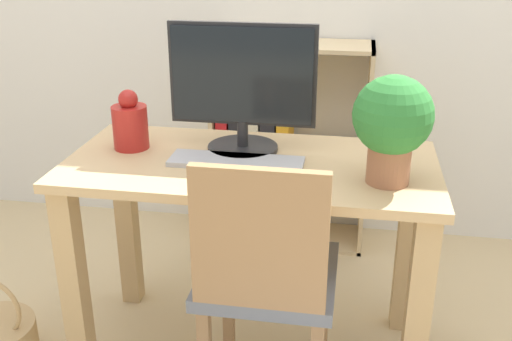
# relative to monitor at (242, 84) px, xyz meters

# --- Properties ---
(desk) EXTENTS (1.17, 0.57, 0.73)m
(desk) POSITION_rel_monitor_xyz_m (0.04, -0.09, -0.39)
(desk) COLOR tan
(desk) RESTS_ON ground_plane
(monitor) EXTENTS (0.47, 0.23, 0.42)m
(monitor) POSITION_rel_monitor_xyz_m (0.00, 0.00, 0.00)
(monitor) COLOR #232326
(monitor) RESTS_ON desk
(keyboard) EXTENTS (0.42, 0.12, 0.02)m
(keyboard) POSITION_rel_monitor_xyz_m (0.00, -0.13, -0.22)
(keyboard) COLOR #B2B2B7
(keyboard) RESTS_ON desk
(vase) EXTENTS (0.12, 0.12, 0.20)m
(vase) POSITION_rel_monitor_xyz_m (-0.37, -0.04, -0.14)
(vase) COLOR #B2231E
(vase) RESTS_ON desk
(potted_plant) EXTENTS (0.23, 0.23, 0.32)m
(potted_plant) POSITION_rel_monitor_xyz_m (0.46, -0.19, -0.04)
(potted_plant) COLOR #9E6647
(potted_plant) RESTS_ON desk
(chair) EXTENTS (0.40, 0.40, 0.87)m
(chair) POSITION_rel_monitor_xyz_m (0.14, -0.37, -0.47)
(chair) COLOR slate
(chair) RESTS_ON ground_plane
(bookshelf) EXTENTS (0.71, 0.28, 0.95)m
(bookshelf) POSITION_rel_monitor_xyz_m (-0.03, 0.77, -0.51)
(bookshelf) COLOR #D8BC8C
(bookshelf) RESTS_ON ground_plane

